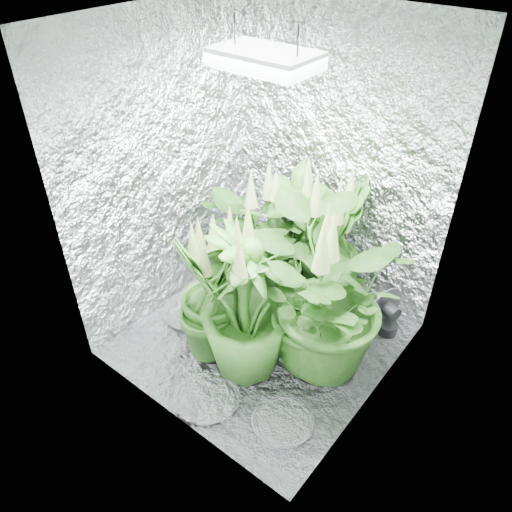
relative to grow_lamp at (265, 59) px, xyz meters
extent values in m
plane|color=silver|center=(0.00, 0.00, -1.83)|extent=(1.60, 1.60, 0.00)
cube|color=silver|center=(0.00, 0.80, -0.83)|extent=(1.60, 0.02, 2.00)
cube|color=silver|center=(0.00, -0.80, -0.83)|extent=(1.60, 0.02, 2.00)
cube|color=silver|center=(-0.80, 0.00, -0.83)|extent=(0.02, 1.60, 2.00)
cube|color=silver|center=(0.80, 0.00, -0.83)|extent=(0.02, 1.60, 2.00)
cube|color=silver|center=(0.00, 0.00, 0.17)|extent=(1.60, 1.60, 0.01)
cube|color=gray|center=(0.00, 0.00, 0.00)|extent=(0.50, 0.30, 0.08)
cube|color=white|center=(0.00, 0.00, -0.04)|extent=(0.46, 0.26, 0.01)
cylinder|color=black|center=(-0.18, 0.00, 0.11)|extent=(0.01, 0.01, 0.13)
cylinder|color=black|center=(0.18, 0.00, 0.11)|extent=(0.01, 0.01, 0.13)
cylinder|color=black|center=(-0.32, 0.41, -1.70)|extent=(0.29, 0.29, 0.26)
cylinder|color=#48311A|center=(-0.32, 0.41, -1.58)|extent=(0.27, 0.27, 0.03)
imported|color=#1C4611|center=(-0.32, 0.41, -1.34)|extent=(1.04, 1.04, 0.91)
cone|color=#819A4E|center=(-0.32, 0.41, -0.94)|extent=(0.09, 0.09, 0.26)
cylinder|color=black|center=(-0.19, 0.62, -1.70)|extent=(0.27, 0.27, 0.25)
cylinder|color=#48311A|center=(-0.19, 0.62, -1.60)|extent=(0.25, 0.25, 0.03)
imported|color=#1C4611|center=(-0.19, 0.62, -1.33)|extent=(0.65, 0.65, 0.94)
cone|color=#819A4E|center=(-0.19, 0.62, -0.92)|extent=(0.09, 0.09, 0.25)
cylinder|color=black|center=(0.12, 0.64, -1.69)|extent=(0.31, 0.31, 0.27)
cylinder|color=#48311A|center=(0.12, 0.64, -1.57)|extent=(0.28, 0.28, 0.03)
imported|color=#1C4611|center=(0.12, 0.64, -1.32)|extent=(0.53, 0.53, 0.94)
cone|color=#819A4E|center=(0.12, 0.64, -0.92)|extent=(0.10, 0.10, 0.27)
cylinder|color=black|center=(0.07, -0.25, -1.68)|extent=(0.32, 0.32, 0.29)
cylinder|color=#48311A|center=(0.07, -0.25, -1.56)|extent=(0.29, 0.29, 0.03)
imported|color=#1C4611|center=(0.07, -0.25, -1.30)|extent=(0.78, 0.78, 0.99)
cone|color=#819A4E|center=(0.07, -0.25, -0.88)|extent=(0.10, 0.10, 0.29)
cylinder|color=black|center=(0.42, 0.02, -1.69)|extent=(0.32, 0.32, 0.28)
cylinder|color=#48311A|center=(0.42, 0.02, -1.56)|extent=(0.29, 0.29, 0.03)
imported|color=#1C4611|center=(0.42, 0.02, -1.27)|extent=(1.21, 1.21, 1.04)
cone|color=#819A4E|center=(0.42, 0.02, -0.82)|extent=(0.10, 0.10, 0.28)
cylinder|color=black|center=(-0.22, -0.05, -1.71)|extent=(0.26, 0.26, 0.23)
cylinder|color=#48311A|center=(-0.22, -0.05, -1.61)|extent=(0.24, 0.24, 0.03)
imported|color=#1C4611|center=(-0.22, -0.05, -1.39)|extent=(0.58, 0.58, 0.82)
cone|color=#819A4E|center=(-0.22, -0.05, -1.03)|extent=(0.08, 0.08, 0.23)
cylinder|color=black|center=(-0.19, -0.28, -1.71)|extent=(0.26, 0.26, 0.23)
cylinder|color=#48311A|center=(-0.19, -0.28, -1.61)|extent=(0.24, 0.24, 0.03)
imported|color=#1C4611|center=(-0.19, -0.28, -1.35)|extent=(0.68, 0.68, 0.89)
cone|color=#819A4E|center=(-0.19, -0.28, -0.96)|extent=(0.08, 0.08, 0.23)
cylinder|color=black|center=(0.64, 0.58, -1.79)|extent=(0.13, 0.13, 0.08)
cylinder|color=black|center=(0.64, 0.58, -1.63)|extent=(0.12, 0.12, 0.10)
cylinder|color=#4C4C51|center=(0.58, 0.60, -1.63)|extent=(0.11, 0.28, 0.29)
torus|color=#4C4C51|center=(0.58, 0.60, -1.63)|extent=(0.11, 0.29, 0.30)
cube|color=white|center=(-0.13, -0.31, -1.53)|extent=(0.05, 0.04, 0.08)
camera|label=1|loc=(1.46, -1.90, 0.63)|focal=35.00mm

